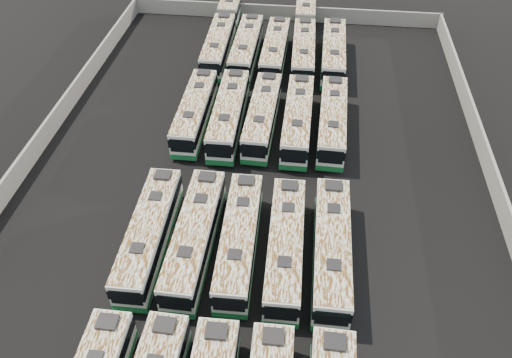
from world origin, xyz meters
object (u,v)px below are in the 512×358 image
bus_back_left (246,48)px  bus_back_far_right (333,53)px  bus_midback_far_left (195,112)px  bus_midfront_right (286,246)px  bus_midback_far_right (332,121)px  bus_midfront_left (195,237)px  bus_midfront_far_left (150,234)px  bus_back_far_left (222,34)px  bus_back_right (304,39)px  bus_midfront_far_right (332,248)px  bus_midfront_center (239,240)px  bus_midback_center (262,116)px  bus_midback_right (298,119)px  bus_midback_left (229,114)px  bus_back_center (275,50)px

bus_back_left → bus_back_far_right: bus_back_far_right is taller
bus_midback_far_left → bus_back_far_right: (14.64, 14.59, 0.07)m
bus_midfront_right → bus_midback_far_right: bearing=77.1°
bus_midfront_left → bus_midfront_far_left: bearing=-178.4°
bus_midfront_far_left → bus_midfront_left: size_ratio=0.99×
bus_midfront_right → bus_back_far_left: size_ratio=0.63×
bus_midback_far_left → bus_back_right: bearing=58.6°
bus_midfront_far_right → bus_midback_far_left: bearing=130.0°
bus_midfront_center → bus_back_right: bus_back_right is taller
bus_midback_far_left → bus_midback_far_right: bus_midback_far_right is taller
bus_midfront_left → bus_midback_center: bearing=78.9°
bus_midfront_far_right → bus_midback_right: (-3.66, 17.09, -0.02)m
bus_back_left → bus_midback_right: bearing=-62.8°
bus_midfront_left → bus_midback_far_left: 17.76m
bus_midback_far_right → bus_midback_right: bearing=-174.9°
bus_midback_far_right → bus_back_far_left: 23.36m
bus_midback_left → bus_back_left: bearing=89.7°
bus_midfront_far_left → bus_midback_left: bearing=76.6°
bus_midfront_left → bus_midfront_right: (7.36, -0.05, -0.04)m
bus_midback_left → bus_midfront_far_left: bearing=-103.0°
bus_midback_far_right → bus_back_left: (-11.05, 14.48, 0.06)m
bus_midback_far_left → bus_midback_right: 11.01m
bus_back_center → bus_back_right: bearing=44.7°
bus_midfront_right → bus_back_far_right: (3.61, 32.02, 0.07)m
bus_midfront_right → bus_back_center: bus_back_center is taller
bus_midfront_center → bus_midback_far_left: 18.65m
bus_midfront_center → bus_midfront_right: bearing=-5.3°
bus_midfront_far_left → bus_midfront_left: 3.74m
bus_midback_right → bus_midback_left: bearing=-179.9°
bus_midfront_center → bus_midback_right: bus_midback_right is taller
bus_back_left → bus_back_center: size_ratio=1.03×
bus_midfront_far_left → bus_back_center: (7.35, 31.94, 0.00)m
bus_back_right → bus_midfront_far_left: bearing=-108.5°
bus_back_far_right → bus_midback_center: bearing=-116.5°
bus_midfront_far_right → bus_back_far_left: bus_midfront_far_right is taller
bus_midfront_center → bus_back_left: 31.94m
bus_midback_far_left → bus_back_right: (10.80, 17.91, 0.03)m
bus_midfront_center → bus_midback_center: bearing=88.6°
bus_midback_center → bus_midfront_left: bearing=-100.2°
bus_midback_center → bus_back_far_right: bus_back_far_right is taller
bus_midback_left → bus_back_far_left: 18.72m
bus_back_right → bus_back_left: bearing=-156.5°
bus_midfront_far_right → bus_back_right: (-3.86, 35.18, -0.03)m
bus_midback_right → bus_midfront_far_right: bearing=-77.6°
bus_midfront_right → bus_midback_left: bus_midback_left is taller
bus_midback_far_left → bus_back_far_right: 20.67m
bus_midfront_right → bus_back_left: 32.83m
bus_back_far_right → bus_midback_left: bearing=-126.2°
bus_midfront_right → bus_midback_far_right: (3.59, 17.50, 0.01)m
bus_midfront_far_right → bus_back_center: size_ratio=1.02×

